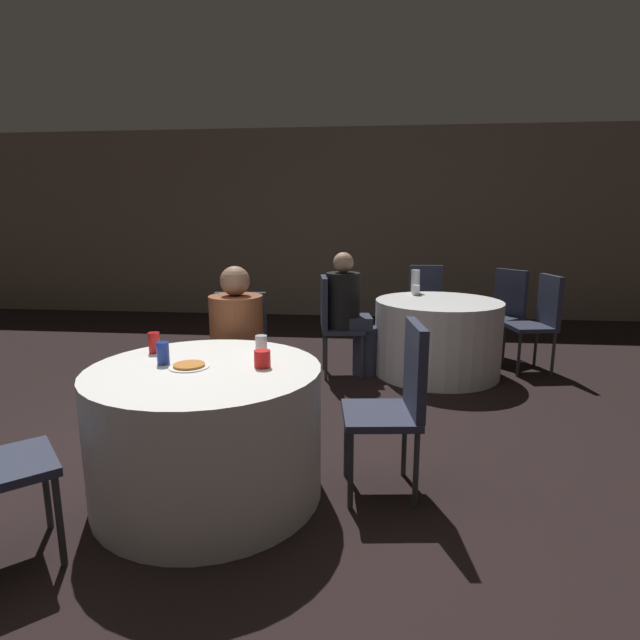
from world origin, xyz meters
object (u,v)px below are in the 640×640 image
Objects in this scene: table_far at (437,337)px; soda_can_silver at (261,346)px; chair_far_west at (333,317)px; chair_far_northeast at (505,306)px; table_near at (207,431)px; chair_far_east at (540,315)px; chair_near_east at (399,394)px; chair_far_north at (426,299)px; soda_can_red at (154,343)px; person_black_shirt at (350,314)px; chair_near_north at (240,346)px; person_floral_shirt at (236,346)px; pizza_plate_near at (190,366)px; soda_can_blue at (163,353)px; bottle_far at (415,281)px.

table_far is 9.86× the size of soda_can_silver.
chair_far_northeast is at bearing 105.74° from chair_far_west.
chair_far_east is (2.52, 2.52, 0.21)m from table_near.
table_near is 1.03× the size of table_far.
chair_near_east is at bearing 6.68° from table_near.
soda_can_silver is (-0.25, -1.95, 0.21)m from chair_far_west.
chair_far_north reaches higher than soda_can_red.
person_black_shirt is at bearing 89.14° from chair_far_east.
table_near is 2.27m from chair_far_west.
table_far is at bearing 57.11° from table_near.
chair_near_north is 0.16m from person_floral_shirt.
soda_can_red is at bearing 179.11° from soda_can_silver.
chair_near_north reaches higher than pizza_plate_near.
chair_far_north is (1.59, 2.33, 0.00)m from chair_near_north.
chair_far_northeast is at bearing 52.50° from table_near.
pizza_plate_near is 0.18m from soda_can_blue.
chair_near_east is at bearing 1.24° from person_black_shirt.
chair_far_north and chair_far_west have the same top height.
pizza_plate_near is at bearing 85.73° from chair_near_north.
chair_far_north is 3.94× the size of bottle_far.
pizza_plate_near is at bearing -26.99° from person_black_shirt.
person_floral_shirt is at bearing -37.41° from person_black_shirt.
bottle_far is at bearing 71.25° from chair_far_north.
soda_can_red reaches higher than pizza_plate_near.
table_far is 0.71m from bottle_far.
table_far is 2.93m from soda_can_blue.
chair_far_north reaches higher than soda_can_silver.
chair_far_northeast reaches higher than soda_can_blue.
bottle_far reaches higher than chair_far_north.
table_near is at bearing 124.88° from chair_far_east.
table_far is 1.04m from chair_far_west.
chair_near_north is 1.00× the size of chair_near_east.
chair_far_north is 3.64m from soda_can_red.
soda_can_blue is at bearing 164.81° from pizza_plate_near.
chair_near_north is 1.05m from pizza_plate_near.
chair_near_north is 1.44m from chair_near_east.
chair_far_west is 1.45m from person_floral_shirt.
chair_near_east reaches higher than soda_can_blue.
soda_can_red is 0.26m from soda_can_blue.
chair_far_north reaches higher than table_far.
chair_far_west is 4.45× the size of pizza_plate_near.
chair_far_north is 3.76m from soda_can_blue.
chair_far_east is (1.49, 2.40, 0.00)m from chair_near_east.
table_far is at bearing 90.00° from chair_far_east.
chair_far_east is (2.61, 1.49, 0.00)m from chair_near_north.
chair_far_north is 7.84× the size of soda_can_silver.
soda_can_red and soda_can_silver have the same top height.
chair_near_north is at bearing -90.00° from person_floral_shirt.
chair_near_north and chair_far_north have the same top height.
chair_far_northeast reaches higher than pizza_plate_near.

